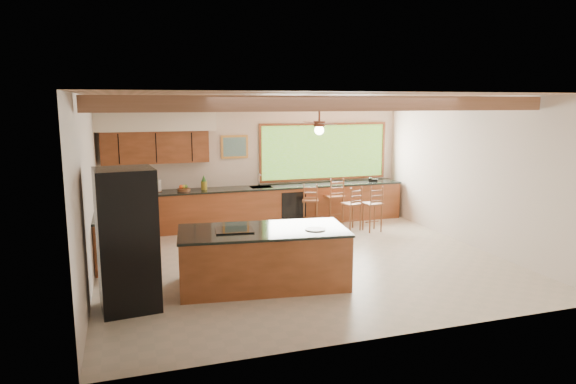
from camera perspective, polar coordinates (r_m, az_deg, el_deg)
name	(u,v)px	position (r m, az deg, el deg)	size (l,w,h in m)	color
ground	(302,261)	(9.52, 1.62, -7.65)	(7.20, 7.20, 0.00)	#B8AE98
room_shell	(283,138)	(9.66, -0.57, 6.00)	(7.27, 6.54, 3.02)	beige
counter_run	(230,212)	(11.55, -6.41, -2.17)	(7.12, 3.10, 1.26)	brown
island	(263,257)	(8.19, -2.77, -7.26)	(2.76, 1.55, 0.93)	brown
refrigerator	(127,240)	(7.49, -17.43, -5.07)	(0.85, 0.83, 2.00)	black
bar_stool_a	(335,197)	(12.11, 5.22, -0.58)	(0.42, 0.42, 1.14)	brown
bar_stool_b	(311,201)	(11.91, 2.60, -1.02)	(0.48, 0.48, 1.04)	brown
bar_stool_c	(374,205)	(11.61, 9.50, -1.40)	(0.40, 0.40, 1.04)	brown
bar_stool_d	(353,205)	(11.66, 7.21, -1.41)	(0.43, 0.43, 1.00)	brown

